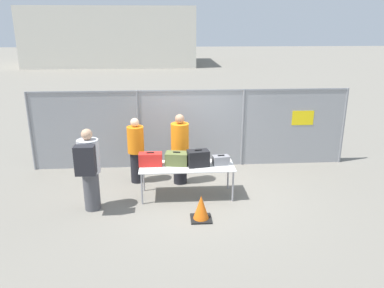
{
  "coord_description": "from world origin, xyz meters",
  "views": [
    {
      "loc": [
        -0.63,
        -7.94,
        3.74
      ],
      "look_at": [
        -0.07,
        0.43,
        1.05
      ],
      "focal_mm": 35.0,
      "sensor_mm": 36.0,
      "label": 1
    }
  ],
  "objects_px": {
    "security_worker_far": "(136,150)",
    "suitcase_olive": "(177,159)",
    "suitcase_black": "(198,158)",
    "inspection_table": "(187,168)",
    "utility_trailer": "(249,135)",
    "traffic_cone": "(201,209)",
    "traveler_hooded": "(89,167)",
    "suitcase_red": "(150,159)",
    "security_worker_near": "(180,148)",
    "suitcase_grey": "(221,160)"
  },
  "relations": [
    {
      "from": "suitcase_olive",
      "to": "security_worker_near",
      "type": "xyz_separation_m",
      "value": [
        0.1,
        0.68,
        0.02
      ]
    },
    {
      "from": "inspection_table",
      "to": "suitcase_red",
      "type": "distance_m",
      "value": 0.83
    },
    {
      "from": "suitcase_black",
      "to": "traffic_cone",
      "type": "xyz_separation_m",
      "value": [
        -0.03,
        -1.07,
        -0.68
      ]
    },
    {
      "from": "traveler_hooded",
      "to": "suitcase_olive",
      "type": "bearing_deg",
      "value": 25.58
    },
    {
      "from": "suitcase_grey",
      "to": "traffic_cone",
      "type": "height_order",
      "value": "suitcase_grey"
    },
    {
      "from": "security_worker_near",
      "to": "utility_trailer",
      "type": "bearing_deg",
      "value": -128.8
    },
    {
      "from": "suitcase_red",
      "to": "inspection_table",
      "type": "bearing_deg",
      "value": -5.06
    },
    {
      "from": "security_worker_near",
      "to": "security_worker_far",
      "type": "relative_size",
      "value": 1.07
    },
    {
      "from": "traveler_hooded",
      "to": "traffic_cone",
      "type": "relative_size",
      "value": 3.38
    },
    {
      "from": "inspection_table",
      "to": "traveler_hooded",
      "type": "distance_m",
      "value": 2.12
    },
    {
      "from": "suitcase_olive",
      "to": "utility_trailer",
      "type": "xyz_separation_m",
      "value": [
        2.37,
        3.26,
        -0.46
      ]
    },
    {
      "from": "suitcase_black",
      "to": "inspection_table",
      "type": "bearing_deg",
      "value": 173.55
    },
    {
      "from": "suitcase_grey",
      "to": "security_worker_far",
      "type": "relative_size",
      "value": 0.24
    },
    {
      "from": "suitcase_olive",
      "to": "security_worker_far",
      "type": "distance_m",
      "value": 1.26
    },
    {
      "from": "suitcase_black",
      "to": "suitcase_olive",
      "type": "bearing_deg",
      "value": 165.78
    },
    {
      "from": "traveler_hooded",
      "to": "utility_trailer",
      "type": "bearing_deg",
      "value": 49.1
    },
    {
      "from": "traveler_hooded",
      "to": "utility_trailer",
      "type": "xyz_separation_m",
      "value": [
        4.18,
        3.9,
        -0.55
      ]
    },
    {
      "from": "inspection_table",
      "to": "utility_trailer",
      "type": "xyz_separation_m",
      "value": [
        2.15,
        3.36,
        -0.27
      ]
    },
    {
      "from": "suitcase_red",
      "to": "suitcase_olive",
      "type": "bearing_deg",
      "value": 1.96
    },
    {
      "from": "inspection_table",
      "to": "suitcase_red",
      "type": "xyz_separation_m",
      "value": [
        -0.8,
        0.07,
        0.19
      ]
    },
    {
      "from": "inspection_table",
      "to": "security_worker_far",
      "type": "bearing_deg",
      "value": 142.68
    },
    {
      "from": "suitcase_olive",
      "to": "traveler_hooded",
      "type": "xyz_separation_m",
      "value": [
        -1.8,
        -0.64,
        0.09
      ]
    },
    {
      "from": "traveler_hooded",
      "to": "security_worker_far",
      "type": "distance_m",
      "value": 1.68
    },
    {
      "from": "security_worker_near",
      "to": "traveler_hooded",
      "type": "bearing_deg",
      "value": 37.25
    },
    {
      "from": "utility_trailer",
      "to": "suitcase_olive",
      "type": "bearing_deg",
      "value": -126.02
    },
    {
      "from": "inspection_table",
      "to": "security_worker_far",
      "type": "height_order",
      "value": "security_worker_far"
    },
    {
      "from": "suitcase_red",
      "to": "traffic_cone",
      "type": "xyz_separation_m",
      "value": [
        1.03,
        -1.17,
        -0.64
      ]
    },
    {
      "from": "suitcase_black",
      "to": "security_worker_near",
      "type": "distance_m",
      "value": 0.88
    },
    {
      "from": "suitcase_grey",
      "to": "traveler_hooded",
      "type": "bearing_deg",
      "value": -168.34
    },
    {
      "from": "suitcase_black",
      "to": "suitcase_grey",
      "type": "bearing_deg",
      "value": 6.13
    },
    {
      "from": "traveler_hooded",
      "to": "inspection_table",
      "type": "bearing_deg",
      "value": 21.21
    },
    {
      "from": "suitcase_red",
      "to": "suitcase_grey",
      "type": "height_order",
      "value": "suitcase_red"
    },
    {
      "from": "security_worker_far",
      "to": "suitcase_red",
      "type": "bearing_deg",
      "value": 118.77
    },
    {
      "from": "security_worker_far",
      "to": "suitcase_black",
      "type": "bearing_deg",
      "value": 151.08
    },
    {
      "from": "inspection_table",
      "to": "suitcase_olive",
      "type": "distance_m",
      "value": 0.3
    },
    {
      "from": "suitcase_olive",
      "to": "suitcase_black",
      "type": "distance_m",
      "value": 0.49
    },
    {
      "from": "inspection_table",
      "to": "traveler_hooded",
      "type": "height_order",
      "value": "traveler_hooded"
    },
    {
      "from": "traveler_hooded",
      "to": "traffic_cone",
      "type": "height_order",
      "value": "traveler_hooded"
    },
    {
      "from": "suitcase_red",
      "to": "utility_trailer",
      "type": "xyz_separation_m",
      "value": [
        2.96,
        3.28,
        -0.47
      ]
    },
    {
      "from": "suitcase_red",
      "to": "traveler_hooded",
      "type": "distance_m",
      "value": 1.37
    },
    {
      "from": "security_worker_far",
      "to": "suitcase_olive",
      "type": "bearing_deg",
      "value": 143.97
    },
    {
      "from": "suitcase_black",
      "to": "suitcase_grey",
      "type": "height_order",
      "value": "suitcase_black"
    },
    {
      "from": "inspection_table",
      "to": "suitcase_grey",
      "type": "distance_m",
      "value": 0.78
    },
    {
      "from": "suitcase_olive",
      "to": "utility_trailer",
      "type": "bearing_deg",
      "value": 53.98
    },
    {
      "from": "suitcase_olive",
      "to": "traffic_cone",
      "type": "relative_size",
      "value": 1.04
    },
    {
      "from": "traveler_hooded",
      "to": "suitcase_red",
      "type": "bearing_deg",
      "value": 32.97
    },
    {
      "from": "suitcase_black",
      "to": "traveler_hooded",
      "type": "bearing_deg",
      "value": -167.12
    },
    {
      "from": "suitcase_grey",
      "to": "traffic_cone",
      "type": "xyz_separation_m",
      "value": [
        -0.54,
        -1.13,
        -0.6
      ]
    },
    {
      "from": "traffic_cone",
      "to": "suitcase_black",
      "type": "bearing_deg",
      "value": 88.6
    },
    {
      "from": "security_worker_far",
      "to": "utility_trailer",
      "type": "bearing_deg",
      "value": -139.68
    }
  ]
}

